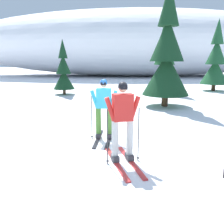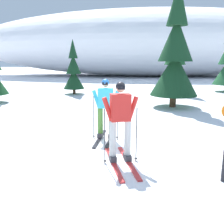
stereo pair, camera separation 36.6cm
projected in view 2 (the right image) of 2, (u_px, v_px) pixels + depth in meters
ground_plane at (120, 150)px, 6.10m from camera, size 120.00×120.00×0.00m
skier_cyan_jacket at (106, 108)px, 6.82m from camera, size 0.78×1.62×1.70m
skier_red_jacket at (120, 121)px, 5.24m from camera, size 0.88×1.83×1.78m
pine_tree_center_left at (74, 71)px, 15.53m from camera, size 1.34×1.34×3.46m
pine_tree_center at (175, 56)px, 11.07m from camera, size 2.18×2.18×5.63m
pine_tree_center_right at (175, 62)px, 15.76m from camera, size 1.90×1.90×4.93m
snow_ridge_background at (153, 43)px, 31.64m from camera, size 48.64×15.99×8.39m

